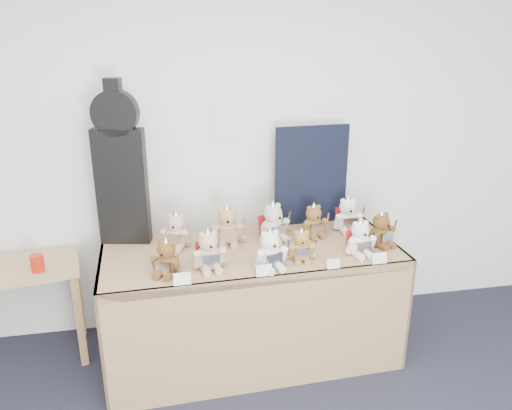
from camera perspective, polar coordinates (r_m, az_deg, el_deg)
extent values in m
plane|color=white|center=(3.65, -5.57, 5.83)|extent=(6.00, 0.00, 6.00)
cube|color=white|center=(3.61, -3.69, 9.32)|extent=(0.21, 0.00, 0.30)
cube|color=#96744C|center=(3.35, -0.52, -5.51)|extent=(2.00, 0.89, 0.06)
cube|color=#96744C|center=(3.20, 1.10, -14.68)|extent=(1.97, 0.09, 0.82)
cube|color=#96744C|center=(3.48, -16.76, -12.49)|extent=(0.05, 0.82, 0.82)
cube|color=#96744C|center=(3.83, 14.09, -9.12)|extent=(0.05, 0.82, 0.82)
cube|color=#9E7E55|center=(3.70, -26.30, -6.69)|extent=(0.93, 0.62, 0.04)
cube|color=#9D7844|center=(3.66, -19.49, -12.42)|extent=(0.06, 0.06, 0.68)
cube|color=#9D7844|center=(4.01, -19.70, -9.51)|extent=(0.06, 0.06, 0.68)
cube|color=black|center=(3.43, -15.06, 1.99)|extent=(0.35, 0.16, 0.79)
cylinder|color=black|center=(3.32, -15.80, 10.09)|extent=(0.31, 0.16, 0.29)
cube|color=black|center=(3.31, -15.99, 12.10)|extent=(0.11, 0.11, 0.20)
cube|color=black|center=(3.68, 6.34, 3.36)|extent=(0.55, 0.05, 0.74)
cylinder|color=red|center=(3.54, -23.71, -6.12)|extent=(0.08, 0.08, 0.11)
ellipsoid|color=brown|center=(3.03, -10.11, -6.74)|extent=(0.19, 0.18, 0.15)
sphere|color=brown|center=(2.99, -10.22, -5.05)|extent=(0.11, 0.11, 0.11)
cylinder|color=brown|center=(2.95, -10.60, -5.54)|extent=(0.05, 0.04, 0.05)
sphere|color=black|center=(2.94, -10.74, -5.67)|extent=(0.02, 0.02, 0.02)
sphere|color=brown|center=(2.99, -10.87, -4.23)|extent=(0.03, 0.03, 0.03)
sphere|color=brown|center=(2.96, -9.66, -4.40)|extent=(0.03, 0.03, 0.03)
cylinder|color=brown|center=(3.04, -11.46, -6.57)|extent=(0.07, 0.09, 0.11)
cylinder|color=brown|center=(2.98, -9.06, -6.95)|extent=(0.07, 0.09, 0.11)
cylinder|color=brown|center=(3.02, -11.06, -7.77)|extent=(0.08, 0.11, 0.04)
cylinder|color=brown|center=(2.99, -9.92, -7.96)|extent=(0.08, 0.11, 0.04)
cube|color=silver|center=(2.98, -10.60, -7.14)|extent=(0.09, 0.06, 0.08)
cone|color=silver|center=(2.97, -10.27, -4.25)|extent=(0.09, 0.09, 0.07)
cube|color=silver|center=(2.95, -8.78, -6.72)|extent=(0.03, 0.04, 0.15)
cube|color=silver|center=(2.98, -8.73, -7.74)|extent=(0.04, 0.03, 0.01)
ellipsoid|color=tan|center=(3.07, -5.43, -6.02)|extent=(0.18, 0.16, 0.16)
sphere|color=tan|center=(3.02, -5.50, -4.14)|extent=(0.12, 0.12, 0.12)
cylinder|color=tan|center=(2.98, -5.26, -4.68)|extent=(0.05, 0.03, 0.05)
sphere|color=black|center=(2.96, -5.18, -4.81)|extent=(0.02, 0.02, 0.02)
sphere|color=tan|center=(2.99, -6.25, -3.41)|extent=(0.04, 0.04, 0.04)
sphere|color=tan|center=(3.01, -4.80, -3.24)|extent=(0.04, 0.04, 0.04)
cylinder|color=tan|center=(3.03, -6.78, -6.23)|extent=(0.06, 0.10, 0.12)
cylinder|color=tan|center=(3.06, -3.92, -5.85)|extent=(0.06, 0.10, 0.12)
cylinder|color=tan|center=(3.03, -5.83, -7.35)|extent=(0.06, 0.11, 0.05)
cylinder|color=tan|center=(3.04, -4.47, -7.17)|extent=(0.06, 0.11, 0.05)
cube|color=silver|center=(3.01, -5.15, -6.45)|extent=(0.11, 0.03, 0.09)
cone|color=silver|center=(3.00, -5.53, -3.25)|extent=(0.10, 0.10, 0.08)
cube|color=silver|center=(3.05, -3.43, -5.46)|extent=(0.02, 0.04, 0.17)
cube|color=silver|center=(3.07, -3.40, -6.57)|extent=(0.05, 0.01, 0.01)
cube|color=#A71317|center=(3.11, -5.71, -5.35)|extent=(0.13, 0.05, 0.15)
ellipsoid|color=white|center=(3.06, 1.58, -5.96)|extent=(0.19, 0.17, 0.16)
sphere|color=white|center=(3.02, 1.60, -4.09)|extent=(0.12, 0.12, 0.12)
cylinder|color=white|center=(2.98, 2.01, -4.60)|extent=(0.06, 0.04, 0.05)
sphere|color=black|center=(2.97, 2.16, -4.73)|extent=(0.02, 0.02, 0.02)
sphere|color=white|center=(2.98, 0.93, -3.39)|extent=(0.04, 0.04, 0.04)
sphere|color=white|center=(3.02, 2.27, -3.15)|extent=(0.04, 0.04, 0.04)
cylinder|color=white|center=(3.01, 0.40, -6.23)|extent=(0.06, 0.10, 0.12)
cylinder|color=white|center=(3.08, 3.05, -5.71)|extent=(0.06, 0.10, 0.12)
cylinder|color=white|center=(3.02, 1.40, -7.30)|extent=(0.07, 0.11, 0.05)
cylinder|color=white|center=(3.05, 2.66, -7.04)|extent=(0.07, 0.11, 0.05)
cube|color=silver|center=(3.01, 2.10, -6.36)|extent=(0.11, 0.04, 0.09)
cone|color=silver|center=(3.00, 1.60, -3.19)|extent=(0.10, 0.10, 0.08)
cube|color=silver|center=(3.07, 3.58, -5.30)|extent=(0.02, 0.04, 0.17)
cube|color=silver|center=(3.09, 3.55, -6.40)|extent=(0.05, 0.02, 0.01)
ellipsoid|color=olive|center=(3.18, 5.15, -5.28)|extent=(0.14, 0.13, 0.13)
sphere|color=olive|center=(3.15, 5.20, -3.81)|extent=(0.10, 0.10, 0.10)
cylinder|color=olive|center=(3.11, 5.32, -4.23)|extent=(0.04, 0.03, 0.04)
sphere|color=black|center=(3.10, 5.37, -4.34)|extent=(0.02, 0.02, 0.02)
sphere|color=olive|center=(3.13, 4.65, -3.19)|extent=(0.03, 0.03, 0.03)
sphere|color=olive|center=(3.14, 5.80, -3.14)|extent=(0.03, 0.03, 0.03)
cylinder|color=olive|center=(3.15, 4.07, -5.34)|extent=(0.05, 0.08, 0.10)
cylinder|color=olive|center=(3.17, 6.34, -5.25)|extent=(0.05, 0.08, 0.10)
cylinder|color=olive|center=(3.15, 4.73, -6.28)|extent=(0.05, 0.09, 0.04)
cylinder|color=olive|center=(3.16, 5.81, -6.23)|extent=(0.05, 0.09, 0.04)
cube|color=silver|center=(3.13, 5.31, -5.62)|extent=(0.09, 0.02, 0.07)
cone|color=silver|center=(3.13, 5.23, -3.11)|extent=(0.08, 0.08, 0.06)
cube|color=silver|center=(3.16, 6.74, -4.98)|extent=(0.01, 0.03, 0.14)
cube|color=silver|center=(3.18, 6.70, -5.85)|extent=(0.04, 0.01, 0.01)
ellipsoid|color=white|center=(3.31, 11.70, -4.47)|extent=(0.17, 0.15, 0.15)
sphere|color=white|center=(3.27, 11.83, -2.81)|extent=(0.11, 0.11, 0.11)
cylinder|color=white|center=(3.23, 12.23, -3.25)|extent=(0.05, 0.03, 0.05)
sphere|color=black|center=(3.22, 12.39, -3.36)|extent=(0.02, 0.02, 0.02)
sphere|color=white|center=(3.23, 11.31, -2.17)|extent=(0.04, 0.04, 0.04)
sphere|color=white|center=(3.27, 12.44, -2.01)|extent=(0.04, 0.04, 0.04)
cylinder|color=white|center=(3.25, 10.75, -4.66)|extent=(0.05, 0.09, 0.12)
cylinder|color=white|center=(3.32, 12.98, -4.29)|extent=(0.05, 0.09, 0.12)
cylinder|color=white|center=(3.26, 11.58, -5.63)|extent=(0.06, 0.11, 0.05)
cylinder|color=white|center=(3.30, 12.64, -5.44)|extent=(0.06, 0.11, 0.05)
cube|color=silver|center=(3.26, 12.23, -4.81)|extent=(0.10, 0.03, 0.09)
cone|color=silver|center=(3.25, 11.88, -2.02)|extent=(0.10, 0.10, 0.07)
cube|color=silver|center=(3.32, 13.46, -3.95)|extent=(0.02, 0.04, 0.16)
cube|color=silver|center=(3.34, 13.38, -4.92)|extent=(0.05, 0.01, 0.01)
cube|color=#A71317|center=(3.35, 11.23, -3.91)|extent=(0.13, 0.04, 0.14)
ellipsoid|color=brown|center=(3.47, 13.98, -3.47)|extent=(0.19, 0.18, 0.15)
sphere|color=brown|center=(3.43, 14.12, -1.88)|extent=(0.11, 0.11, 0.11)
cylinder|color=brown|center=(3.41, 14.70, -2.26)|extent=(0.05, 0.04, 0.05)
sphere|color=black|center=(3.40, 14.91, -2.34)|extent=(0.02, 0.02, 0.02)
sphere|color=brown|center=(3.39, 13.76, -1.32)|extent=(0.04, 0.04, 0.04)
sphere|color=brown|center=(3.44, 14.59, -1.07)|extent=(0.04, 0.04, 0.04)
cylinder|color=brown|center=(3.40, 13.39, -3.74)|extent=(0.07, 0.10, 0.12)
cylinder|color=brown|center=(3.51, 15.04, -3.18)|extent=(0.07, 0.10, 0.12)
cylinder|color=brown|center=(3.43, 14.19, -4.57)|extent=(0.08, 0.11, 0.05)
cylinder|color=brown|center=(3.48, 14.96, -4.29)|extent=(0.08, 0.11, 0.05)
cube|color=silver|center=(3.43, 14.72, -3.73)|extent=(0.10, 0.06, 0.09)
cone|color=silver|center=(3.42, 14.19, -1.13)|extent=(0.10, 0.10, 0.07)
cube|color=silver|center=(3.51, 15.46, -2.80)|extent=(0.03, 0.04, 0.16)
cube|color=silver|center=(3.53, 15.37, -3.73)|extent=(0.05, 0.02, 0.01)
ellipsoid|color=#C1AD8D|center=(3.39, -9.02, -3.65)|extent=(0.19, 0.18, 0.16)
sphere|color=#C1AD8D|center=(3.35, -9.11, -1.99)|extent=(0.12, 0.12, 0.12)
cylinder|color=#C1AD8D|center=(3.31, -9.37, -2.44)|extent=(0.05, 0.04, 0.05)
sphere|color=black|center=(3.30, -9.47, -2.55)|extent=(0.02, 0.02, 0.02)
sphere|color=#C1AD8D|center=(3.35, -9.76, -1.23)|extent=(0.04, 0.04, 0.04)
sphere|color=#C1AD8D|center=(3.32, -8.54, -1.31)|extent=(0.04, 0.04, 0.04)
cylinder|color=#C1AD8D|center=(3.39, -10.33, -3.55)|extent=(0.07, 0.10, 0.12)
cylinder|color=#C1AD8D|center=(3.35, -7.91, -3.75)|extent=(0.07, 0.10, 0.12)
cylinder|color=#C1AD8D|center=(3.37, -9.84, -4.66)|extent=(0.08, 0.11, 0.05)
cylinder|color=#C1AD8D|center=(3.35, -8.70, -4.76)|extent=(0.08, 0.11, 0.05)
cube|color=silver|center=(3.34, -9.35, -3.99)|extent=(0.10, 0.05, 0.09)
cone|color=silver|center=(3.33, -9.15, -1.21)|extent=(0.10, 0.10, 0.08)
cube|color=silver|center=(3.32, -7.61, -3.49)|extent=(0.03, 0.04, 0.17)
cube|color=silver|center=(3.35, -7.56, -4.48)|extent=(0.05, 0.02, 0.01)
ellipsoid|color=tan|center=(3.41, -3.29, -3.18)|extent=(0.18, 0.16, 0.17)
sphere|color=tan|center=(3.37, -3.33, -1.37)|extent=(0.13, 0.13, 0.13)
cylinder|color=tan|center=(3.32, -3.26, -1.85)|extent=(0.05, 0.03, 0.05)
sphere|color=black|center=(3.30, -3.24, -1.97)|extent=(0.02, 0.02, 0.02)
sphere|color=tan|center=(3.35, -4.04, -0.61)|extent=(0.04, 0.04, 0.04)
sphere|color=tan|center=(3.35, -2.64, -0.55)|extent=(0.04, 0.04, 0.04)
cylinder|color=tan|center=(3.38, -4.65, -3.24)|extent=(0.05, 0.10, 0.13)
cylinder|color=tan|center=(3.39, -1.89, -3.12)|extent=(0.05, 0.10, 0.13)
cylinder|color=tan|center=(3.37, -3.86, -4.37)|extent=(0.06, 0.12, 0.05)
cylinder|color=tan|center=(3.38, -2.54, -4.31)|extent=(0.06, 0.12, 0.05)
cube|color=silver|center=(3.35, -3.21, -3.55)|extent=(0.11, 0.03, 0.09)
cone|color=silver|center=(3.35, -3.35, -0.51)|extent=(0.11, 0.11, 0.08)
cube|color=silver|center=(3.37, -1.43, -2.78)|extent=(0.02, 0.04, 0.18)
cube|color=silver|center=(3.40, -1.42, -3.85)|extent=(0.05, 0.01, 0.01)
ellipsoid|color=beige|center=(3.46, 1.93, -2.82)|extent=(0.22, 0.21, 0.17)
sphere|color=beige|center=(3.41, 1.96, -1.01)|extent=(0.13, 0.13, 0.13)
cylinder|color=beige|center=(3.38, 2.54, -1.42)|extent=(0.06, 0.05, 0.05)
sphere|color=black|center=(3.36, 2.75, -1.51)|extent=(0.02, 0.02, 0.02)
sphere|color=beige|center=(3.37, 1.42, -0.36)|extent=(0.04, 0.04, 0.04)
sphere|color=beige|center=(3.42, 2.50, -0.08)|extent=(0.04, 0.04, 0.04)
cylinder|color=beige|center=(3.39, 1.09, -3.12)|extent=(0.09, 0.11, 0.13)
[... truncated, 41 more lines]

